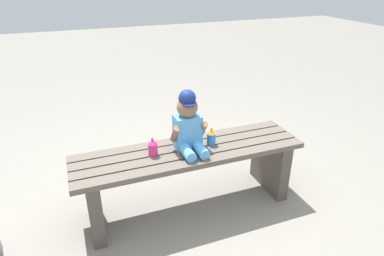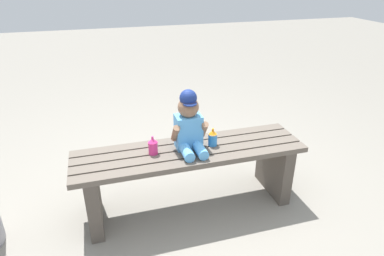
% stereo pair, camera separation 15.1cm
% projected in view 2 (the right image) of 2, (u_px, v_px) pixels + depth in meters
% --- Properties ---
extents(ground_plane, '(16.00, 16.00, 0.00)m').
position_uv_depth(ground_plane, '(190.00, 205.00, 2.42)').
color(ground_plane, gray).
extents(park_bench, '(1.54, 0.40, 0.46)m').
position_uv_depth(park_bench, '(190.00, 168.00, 2.29)').
color(park_bench, '#60564C').
rests_on(park_bench, ground_plane).
extents(child_figure, '(0.23, 0.27, 0.40)m').
position_uv_depth(child_figure, '(189.00, 124.00, 2.16)').
color(child_figure, '#59A5E5').
rests_on(child_figure, park_bench).
extents(sippy_cup_left, '(0.06, 0.06, 0.12)m').
position_uv_depth(sippy_cup_left, '(153.00, 146.00, 2.15)').
color(sippy_cup_left, '#E5337F').
rests_on(sippy_cup_left, park_bench).
extents(sippy_cup_right, '(0.06, 0.06, 0.12)m').
position_uv_depth(sippy_cup_right, '(213.00, 137.00, 2.25)').
color(sippy_cup_right, '#338CE5').
rests_on(sippy_cup_right, park_bench).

